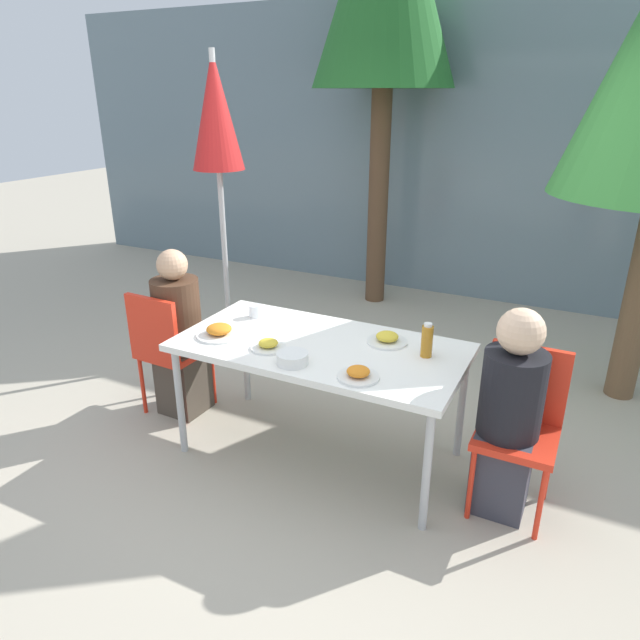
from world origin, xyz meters
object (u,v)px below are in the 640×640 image
(drinking_cup, at_px, (255,311))
(chair_left, at_px, (166,344))
(bottle, at_px, (427,341))
(salad_bowl, at_px, (292,358))
(person_right, at_px, (509,417))
(person_left, at_px, (179,337))
(chair_right, at_px, (521,417))
(closed_umbrella, at_px, (217,127))

(drinking_cup, bearing_deg, chair_left, -157.93)
(bottle, distance_m, salad_bowl, 0.74)
(person_right, bearing_deg, person_left, -0.87)
(chair_right, height_order, bottle, bottle)
(person_right, height_order, closed_umbrella, closed_umbrella)
(chair_right, height_order, person_right, person_right)
(drinking_cup, bearing_deg, person_left, -163.51)
(bottle, xyz_separation_m, drinking_cup, (-1.15, 0.08, -0.05))
(person_left, height_order, person_right, person_left)
(person_left, relative_size, bottle, 5.94)
(bottle, relative_size, drinking_cup, 2.41)
(chair_right, distance_m, closed_umbrella, 2.92)
(person_left, bearing_deg, person_right, 0.87)
(bottle, relative_size, salad_bowl, 1.13)
(chair_right, xyz_separation_m, closed_umbrella, (-2.46, 0.88, 1.32))
(person_right, height_order, bottle, person_right)
(chair_right, xyz_separation_m, person_right, (-0.05, -0.08, 0.03))
(person_right, distance_m, salad_bowl, 1.15)
(chair_right, xyz_separation_m, drinking_cup, (-1.69, 0.12, 0.26))
(person_right, relative_size, salad_bowl, 6.61)
(person_left, xyz_separation_m, closed_umbrella, (-0.25, 0.91, 1.29))
(person_right, relative_size, drinking_cup, 14.05)
(chair_left, relative_size, person_right, 0.77)
(person_right, distance_m, bottle, 0.57)
(person_left, bearing_deg, closed_umbrella, 107.56)
(closed_umbrella, bearing_deg, chair_right, -19.71)
(person_right, bearing_deg, bottle, -13.98)
(chair_left, distance_m, salad_bowl, 1.17)
(person_right, bearing_deg, chair_left, 1.19)
(person_left, height_order, drinking_cup, person_left)
(bottle, bearing_deg, closed_umbrella, 156.52)
(chair_left, xyz_separation_m, person_left, (0.05, 0.08, 0.03))
(person_left, relative_size, person_right, 1.02)
(person_left, height_order, closed_umbrella, closed_umbrella)
(drinking_cup, xyz_separation_m, salad_bowl, (0.54, -0.48, -0.01))
(person_left, bearing_deg, chair_left, -122.04)
(chair_left, relative_size, closed_umbrella, 0.37)
(person_left, relative_size, salad_bowl, 6.72)
(chair_left, distance_m, drinking_cup, 0.67)
(person_left, bearing_deg, chair_right, 2.96)
(salad_bowl, bearing_deg, bottle, 33.43)
(chair_right, bearing_deg, chair_left, 3.18)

